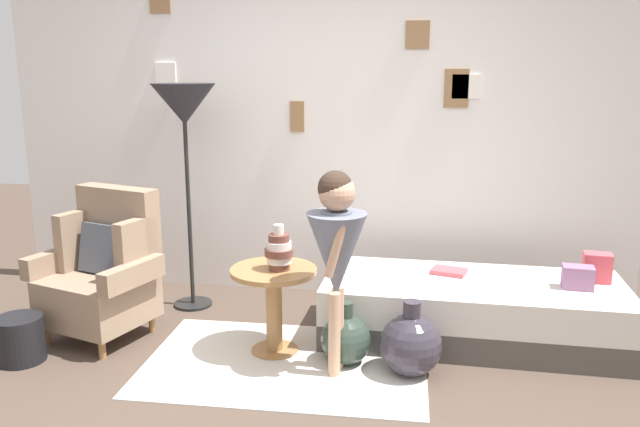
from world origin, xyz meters
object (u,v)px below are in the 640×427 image
(person_child, at_px, (337,246))
(demijohn_far, at_px, (411,344))
(vase_striped, at_px, (279,251))
(floor_lamp, at_px, (184,112))
(demijohn_near, at_px, (346,339))
(book_on_daybed, at_px, (449,271))
(magazine_basket, at_px, (20,339))
(daybed, at_px, (472,310))
(armchair, at_px, (104,271))
(side_table, at_px, (274,293))

(person_child, relative_size, demijohn_far, 2.67)
(vase_striped, height_order, demijohn_far, vase_striped)
(floor_lamp, relative_size, demijohn_near, 4.21)
(book_on_daybed, bearing_deg, magazine_basket, -162.05)
(person_child, relative_size, demijohn_near, 3.07)
(daybed, relative_size, demijohn_far, 4.35)
(vase_striped, relative_size, person_child, 0.23)
(daybed, xyz_separation_m, demijohn_far, (-0.39, -0.54, -0.02))
(magazine_basket, bearing_deg, floor_lamp, 55.27)
(demijohn_near, bearing_deg, magazine_basket, -172.97)
(book_on_daybed, height_order, demijohn_far, demijohn_far)
(floor_lamp, distance_m, magazine_basket, 1.81)
(vase_striped, height_order, magazine_basket, vase_striped)
(armchair, height_order, person_child, person_child)
(armchair, bearing_deg, demijohn_near, -7.63)
(armchair, bearing_deg, person_child, -12.39)
(floor_lamp, height_order, demijohn_near, floor_lamp)
(vase_striped, xyz_separation_m, demijohn_far, (0.80, -0.17, -0.48))
(magazine_basket, bearing_deg, person_child, 3.35)
(person_child, height_order, book_on_daybed, person_child)
(daybed, bearing_deg, armchair, -174.20)
(person_child, bearing_deg, demijohn_far, 5.68)
(armchair, xyz_separation_m, book_on_daybed, (2.24, 0.38, -0.02))
(floor_lamp, xyz_separation_m, magazine_basket, (-0.72, -1.04, -1.29))
(side_table, height_order, demijohn_far, side_table)
(armchair, bearing_deg, floor_lamp, 56.43)
(demijohn_far, relative_size, magazine_basket, 1.59)
(daybed, relative_size, vase_striped, 6.92)
(demijohn_far, bearing_deg, person_child, -174.32)
(armchair, distance_m, book_on_daybed, 2.27)
(person_child, bearing_deg, floor_lamp, 141.92)
(person_child, distance_m, demijohn_near, 0.63)
(person_child, bearing_deg, daybed, 35.62)
(armchair, xyz_separation_m, person_child, (1.57, -0.34, 0.33))
(armchair, distance_m, demijohn_far, 2.03)
(demijohn_far, bearing_deg, magazine_basket, -176.22)
(demijohn_near, bearing_deg, vase_striped, 169.04)
(vase_striped, height_order, demijohn_near, vase_striped)
(book_on_daybed, bearing_deg, side_table, -155.17)
(armchair, xyz_separation_m, demijohn_far, (2.00, -0.30, -0.25))
(armchair, xyz_separation_m, daybed, (2.39, 0.24, -0.24))
(vase_striped, bearing_deg, armchair, 173.53)
(book_on_daybed, height_order, magazine_basket, book_on_daybed)
(demijohn_near, bearing_deg, floor_lamp, 146.95)
(armchair, distance_m, floor_lamp, 1.21)
(person_child, height_order, magazine_basket, person_child)
(demijohn_near, height_order, magazine_basket, demijohn_near)
(book_on_daybed, bearing_deg, demijohn_near, -136.59)
(book_on_daybed, relative_size, magazine_basket, 0.79)
(armchair, relative_size, demijohn_near, 2.50)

